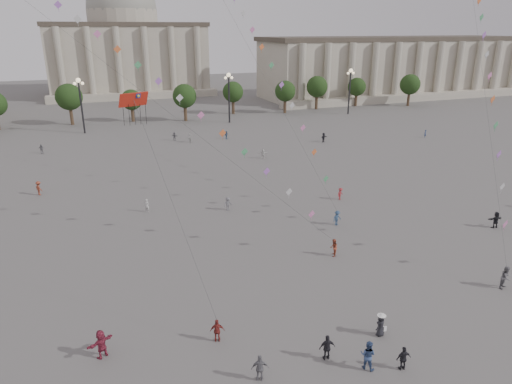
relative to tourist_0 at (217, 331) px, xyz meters
name	(u,v)px	position (x,y,z in m)	size (l,w,h in m)	color
ground	(322,310)	(8.19, 0.64, -0.82)	(360.00, 360.00, 0.00)	#54514F
hall_east	(394,67)	(83.19, 94.54, 7.61)	(84.00, 26.22, 17.20)	#A89F8D
hall_central	(126,46)	(8.19, 129.86, 13.41)	(48.30, 34.30, 35.50)	#A89F8D
tree_row	(153,96)	(8.19, 78.64, 4.57)	(137.12, 5.12, 8.00)	#3C2E1E
lamp_post_mid_west	(80,95)	(-6.81, 70.64, 6.53)	(2.00, 0.90, 10.65)	#262628
lamp_post_mid_east	(229,89)	(23.19, 70.64, 6.53)	(2.00, 0.90, 10.65)	#262628
lamp_post_far_east	(350,83)	(53.19, 70.64, 6.53)	(2.00, 0.90, 10.65)	#262628
person_crowd_0	(226,135)	(17.91, 55.88, -0.08)	(0.87, 0.36, 1.49)	#395980
person_crowd_3	(496,220)	(32.07, 7.41, 0.05)	(1.62, 0.52, 1.75)	black
person_crowd_4	(190,138)	(10.91, 55.61, 0.01)	(1.53, 0.49, 1.65)	beige
person_crowd_6	(228,204)	(7.55, 21.80, -0.03)	(1.02, 0.59, 1.58)	#5F5E63
person_crowd_7	(263,154)	(19.33, 40.79, -0.06)	(1.40, 0.45, 1.51)	silver
person_crowd_8	(340,194)	(21.29, 20.32, -0.08)	(0.96, 0.55, 1.48)	maroon
person_crowd_9	(324,137)	(33.68, 47.18, 0.04)	(1.60, 0.51, 1.73)	black
person_crowd_12	(174,136)	(8.61, 58.18, -0.07)	(1.40, 0.44, 1.51)	slate
person_crowd_13	(147,205)	(-1.12, 24.57, -0.05)	(0.56, 0.37, 1.53)	beige
person_crowd_16	(41,149)	(-13.79, 56.54, -0.04)	(0.92, 0.38, 1.57)	slate
person_crowd_17	(39,188)	(-12.84, 34.94, 0.07)	(1.15, 0.66, 1.78)	brown
person_crowd_18	(368,355)	(7.80, -5.68, 0.14)	(0.94, 0.73, 1.93)	#334874
person_crowd_19	(425,134)	(53.49, 43.69, -0.07)	(0.54, 0.36, 1.49)	navy
tourist_0	(217,331)	(0.00, 0.00, 0.00)	(0.96, 0.40, 1.64)	maroon
tourist_1	(327,347)	(5.91, -4.10, 0.05)	(1.02, 0.42, 1.74)	black
tourist_2	(101,344)	(-7.21, 1.09, 0.14)	(1.79, 0.57, 1.93)	maroon
tourist_3	(260,368)	(1.34, -4.32, 0.05)	(1.02, 0.42, 1.73)	slate
tourist_4	(403,358)	(9.77, -6.53, -0.02)	(0.94, 0.39, 1.61)	black
kite_flyer_0	(334,248)	(13.21, 7.84, 0.00)	(0.80, 0.63, 1.65)	#9C412A
kite_flyer_1	(337,218)	(17.04, 13.80, -0.02)	(1.04, 0.60, 1.61)	navy
kite_flyer_2	(506,277)	(23.26, -1.75, 0.12)	(0.92, 0.71, 1.89)	#5A5A5E
hat_person	(381,324)	(10.43, -3.29, 0.03)	(0.92, 0.77, 1.69)	black
dragon_kite	(135,111)	(-2.99, 9.80, 13.08)	(2.65, 5.57, 16.67)	#B22113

